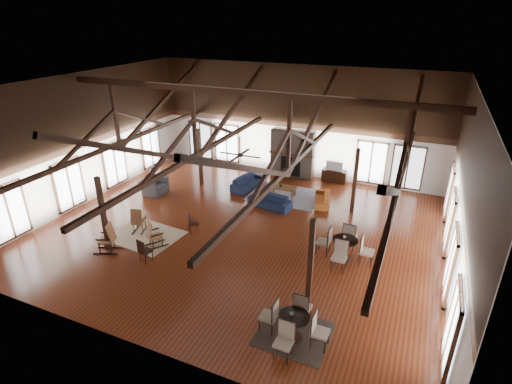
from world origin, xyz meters
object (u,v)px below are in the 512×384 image
at_px(sofa_navy_left, 248,182).
at_px(armchair, 154,186).
at_px(coffee_table, 283,188).
at_px(tv_console, 334,176).
at_px(cafe_table_near, 294,323).
at_px(sofa_orange, 322,198).
at_px(cafe_table_far, 345,245).
at_px(sofa_navy_front, 270,201).

relative_size(sofa_navy_left, armchair, 1.74).
bearing_deg(armchair, coffee_table, -70.90).
bearing_deg(tv_console, cafe_table_near, -82.09).
bearing_deg(sofa_navy_left, sofa_orange, -84.21).
distance_m(sofa_orange, cafe_table_near, 8.96).
xyz_separation_m(sofa_navy_left, cafe_table_far, (6.05, -4.59, 0.26)).
height_order(sofa_navy_front, tv_console, tv_console).
xyz_separation_m(sofa_orange, cafe_table_far, (1.97, -4.28, 0.31)).
bearing_deg(sofa_orange, cafe_table_near, -4.18).
distance_m(coffee_table, cafe_table_far, 5.88).
relative_size(sofa_navy_front, armchair, 1.71).
height_order(cafe_table_far, tv_console, cafe_table_far).
distance_m(sofa_navy_left, armchair, 4.77).
relative_size(cafe_table_near, tv_console, 1.57).
xyz_separation_m(sofa_navy_front, tv_console, (2.04, 4.29, 0.03)).
height_order(sofa_navy_front, coffee_table, sofa_navy_front).
bearing_deg(coffee_table, armchair, -161.66).
bearing_deg(cafe_table_far, coffee_table, 132.88).
distance_m(sofa_orange, armchair, 8.42).
bearing_deg(sofa_navy_front, cafe_table_near, -54.69).
distance_m(sofa_navy_front, coffee_table, 1.41).
bearing_deg(armchair, sofa_orange, -75.93).
xyz_separation_m(sofa_navy_left, armchair, (-4.03, -2.55, 0.08)).
bearing_deg(sofa_navy_left, coffee_table, -87.64).
relative_size(sofa_navy_front, tv_console, 1.57).
height_order(sofa_orange, cafe_table_near, cafe_table_near).
relative_size(cafe_table_near, cafe_table_far, 0.95).
bearing_deg(sofa_orange, coffee_table, -104.73).
relative_size(sofa_navy_front, coffee_table, 1.50).
height_order(armchair, cafe_table_near, cafe_table_near).
bearing_deg(armchair, cafe_table_far, -102.79).
distance_m(sofa_navy_front, sofa_orange, 2.56).
bearing_deg(cafe_table_near, cafe_table_far, 84.31).
bearing_deg(cafe_table_near, armchair, 145.60).
height_order(sofa_navy_front, armchair, armchair).
bearing_deg(sofa_navy_front, cafe_table_far, -26.12).
height_order(coffee_table, armchair, armchair).
height_order(coffee_table, cafe_table_far, cafe_table_far).
bearing_deg(coffee_table, sofa_navy_front, -97.50).
height_order(sofa_orange, coffee_table, same).
bearing_deg(sofa_navy_front, sofa_orange, 41.27).
xyz_separation_m(coffee_table, cafe_table_far, (4.00, -4.31, 0.11)).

